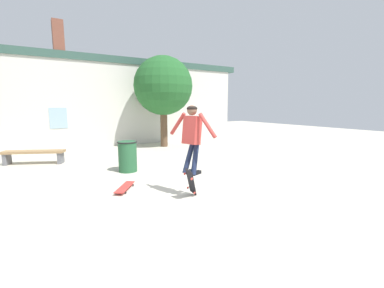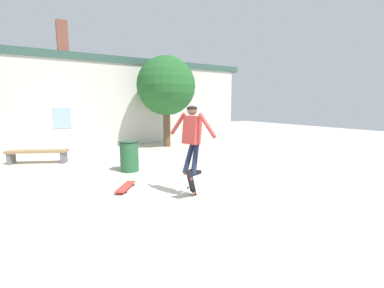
% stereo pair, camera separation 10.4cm
% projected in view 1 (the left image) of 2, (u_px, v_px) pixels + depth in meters
% --- Properties ---
extents(ground_plane, '(40.00, 40.00, 0.00)m').
position_uv_depth(ground_plane, '(176.00, 197.00, 5.56)').
color(ground_plane, beige).
extents(building_backdrop, '(16.33, 0.52, 5.54)m').
position_uv_depth(building_backdrop, '(95.00, 100.00, 12.04)').
color(building_backdrop, beige).
rests_on(building_backdrop, ground_plane).
extents(tree_right, '(2.74, 2.74, 4.24)m').
position_uv_depth(tree_right, '(163.00, 86.00, 11.98)').
color(tree_right, brown).
rests_on(tree_right, ground_plane).
extents(park_bench, '(1.94, 1.16, 0.46)m').
position_uv_depth(park_bench, '(34.00, 154.00, 8.63)').
color(park_bench, '#99754C').
rests_on(park_bench, ground_plane).
extents(trash_bin, '(0.58, 0.58, 0.91)m').
position_uv_depth(trash_bin, '(128.00, 156.00, 7.64)').
color(trash_bin, '#235633').
rests_on(trash_bin, ground_plane).
extents(skater, '(0.50, 1.18, 1.47)m').
position_uv_depth(skater, '(192.00, 134.00, 5.39)').
color(skater, '#B23833').
extents(skateboard_flipping, '(0.39, 0.51, 0.71)m').
position_uv_depth(skateboard_flipping, '(191.00, 182.00, 5.45)').
color(skateboard_flipping, black).
extents(skateboard_resting, '(0.68, 0.84, 0.08)m').
position_uv_depth(skateboard_resting, '(125.00, 187.00, 6.01)').
color(skateboard_resting, red).
rests_on(skateboard_resting, ground_plane).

